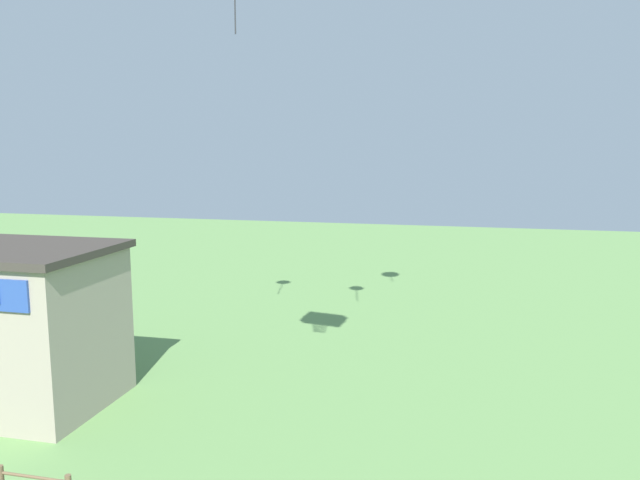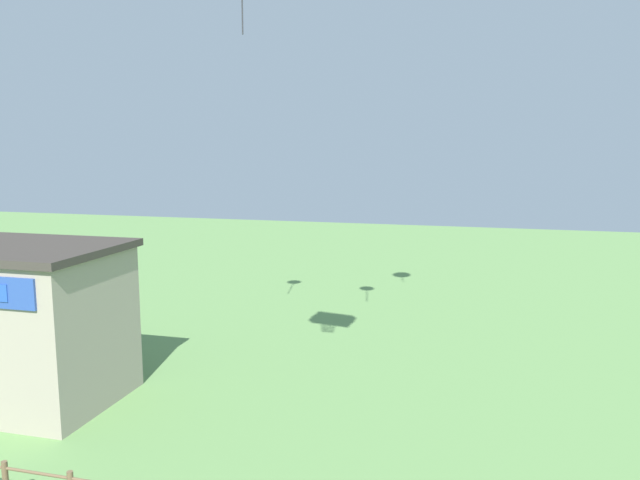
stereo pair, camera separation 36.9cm
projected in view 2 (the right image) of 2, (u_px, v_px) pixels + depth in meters
The scene contains 1 object.
seaside_building at pixel (9, 322), 20.18m from camera, with size 7.23×4.67×5.14m.
Camera 2 is at (3.46, -4.45, 8.28)m, focal length 35.00 mm.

